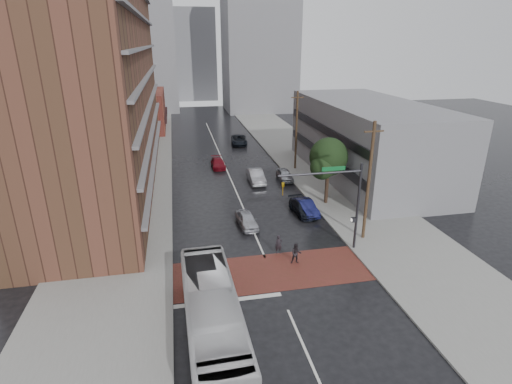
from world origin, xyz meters
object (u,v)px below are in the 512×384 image
transit_bus (213,319)px  pedestrian_a (279,244)px  car_parked_near (306,207)px  car_parked_mid (303,208)px  car_travel_c (218,163)px  car_parked_far (285,175)px  suv_travel (239,140)px  pedestrian_b (296,254)px  car_travel_a (247,220)px  car_travel_b (256,176)px

transit_bus → pedestrian_a: transit_bus is taller
car_parked_near → car_parked_mid: (-0.29, 0.00, -0.04)m
pedestrian_a → car_travel_c: (-2.15, 23.64, -0.19)m
transit_bus → car_parked_near: transit_bus is taller
pedestrian_a → car_parked_far: (5.11, 17.02, -0.12)m
car_travel_c → suv_travel: bearing=67.9°
suv_travel → car_parked_near: (1.95, -28.65, -0.06)m
pedestrian_b → car_parked_mid: (3.31, 8.72, -0.19)m
pedestrian_b → transit_bus: bearing=-123.8°
car_travel_a → car_parked_far: 13.51m
transit_bus → car_travel_b: transit_bus is taller
pedestrian_a → car_parked_far: bearing=77.0°
car_travel_a → suv_travel: (4.15, 30.36, 0.08)m
car_travel_b → car_parked_far: (3.54, 0.17, -0.11)m
car_travel_b → car_parked_mid: car_travel_b is taller
car_travel_b → car_travel_c: car_travel_b is taller
suv_travel → car_parked_far: bearing=-75.8°
pedestrian_b → car_travel_a: size_ratio=0.43×
pedestrian_a → car_parked_near: 8.33m
suv_travel → car_travel_a: bearing=-91.3°
car_parked_near → car_parked_mid: 0.29m
pedestrian_b → pedestrian_a: bearing=127.6°
transit_bus → car_travel_a: bearing=71.6°
transit_bus → car_parked_far: 28.30m
car_travel_c → car_parked_mid: size_ratio=0.95×
car_travel_c → suv_travel: size_ratio=0.78×
car_travel_b → suv_travel: bearing=87.1°
car_parked_mid → pedestrian_a: bearing=-126.1°
car_parked_near → pedestrian_b: bearing=-117.3°
transit_bus → car_travel_a: 14.98m
car_parked_far → car_travel_c: bearing=138.9°
car_travel_c → pedestrian_a: bearing=-85.4°
pedestrian_b → car_travel_c: bearing=106.5°
pedestrian_b → car_travel_c: (-3.06, 25.36, -0.22)m
car_travel_a → car_travel_b: size_ratio=0.82×
car_travel_a → car_parked_mid: bearing=11.6°
car_parked_mid → car_parked_near: bearing=-5.0°
suv_travel → car_parked_far: (2.55, -18.63, -0.07)m
transit_bus → car_parked_mid: bearing=56.2°
pedestrian_b → suv_travel: bearing=97.1°
car_travel_b → suv_travel: size_ratio=0.89×
transit_bus → suv_travel: transit_bus is taller
suv_travel → car_parked_far: 18.80m
car_travel_c → car_parked_mid: 17.82m
pedestrian_a → car_travel_a: bearing=110.4°
transit_bus → pedestrian_b: bearing=45.3°
pedestrian_b → car_travel_a: 7.43m
transit_bus → car_parked_far: bearing=65.7°
pedestrian_a → transit_bus: bearing=-120.0°
pedestrian_b → suv_travel: size_ratio=0.31×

